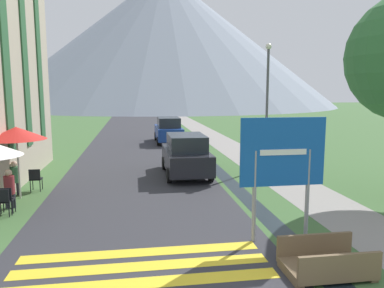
# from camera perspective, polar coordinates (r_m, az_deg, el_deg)

# --- Properties ---
(ground_plane) EXTENTS (160.00, 160.00, 0.00)m
(ground_plane) POSITION_cam_1_polar(r_m,az_deg,el_deg) (24.81, -2.66, -0.41)
(ground_plane) COLOR #3D6033
(road) EXTENTS (6.40, 60.00, 0.01)m
(road) POSITION_cam_1_polar(r_m,az_deg,el_deg) (34.59, -8.57, 1.97)
(road) COLOR #2D2D33
(road) RESTS_ON ground_plane
(footpath) EXTENTS (2.20, 60.00, 0.01)m
(footpath) POSITION_cam_1_polar(r_m,az_deg,el_deg) (35.14, 1.43, 2.15)
(footpath) COLOR gray
(footpath) RESTS_ON ground_plane
(drainage_channel) EXTENTS (0.60, 60.00, 0.00)m
(drainage_channel) POSITION_cam_1_polar(r_m,az_deg,el_deg) (34.80, -2.46, 2.09)
(drainage_channel) COLOR black
(drainage_channel) RESTS_ON ground_plane
(crosswalk_marking) EXTENTS (5.44, 1.84, 0.01)m
(crosswalk_marking) POSITION_cam_1_polar(r_m,az_deg,el_deg) (8.45, -7.54, -17.99)
(crosswalk_marking) COLOR yellow
(crosswalk_marking) RESTS_ON ground_plane
(mountain_distant) EXTENTS (79.19, 79.19, 31.13)m
(mountain_distant) POSITION_cam_1_polar(r_m,az_deg,el_deg) (92.98, -4.19, 15.54)
(mountain_distant) COLOR gray
(mountain_distant) RESTS_ON ground_plane
(road_sign) EXTENTS (2.14, 0.11, 3.08)m
(road_sign) POSITION_cam_1_polar(r_m,az_deg,el_deg) (9.38, 13.63, -2.50)
(road_sign) COLOR gray
(road_sign) RESTS_ON ground_plane
(footbridge) EXTENTS (1.70, 1.10, 0.65)m
(footbridge) POSITION_cam_1_polar(r_m,az_deg,el_deg) (8.46, 19.74, -16.72)
(footbridge) COLOR brown
(footbridge) RESTS_ON ground_plane
(parked_car_near) EXTENTS (1.90, 4.17, 1.82)m
(parked_car_near) POSITION_cam_1_polar(r_m,az_deg,el_deg) (16.38, -0.92, -1.67)
(parked_car_near) COLOR black
(parked_car_near) RESTS_ON ground_plane
(parked_car_far) EXTENTS (1.83, 4.34, 1.82)m
(parked_car_far) POSITION_cam_1_polar(r_m,az_deg,el_deg) (26.65, -3.61, 2.15)
(parked_car_far) COLOR navy
(parked_car_far) RESTS_ON ground_plane
(cafe_chair_far_right) EXTENTS (0.40, 0.40, 0.85)m
(cafe_chair_far_right) POSITION_cam_1_polar(r_m,az_deg,el_deg) (15.03, -22.76, -4.77)
(cafe_chair_far_right) COLOR black
(cafe_chair_far_right) RESTS_ON ground_plane
(cafe_chair_near_right) EXTENTS (0.40, 0.40, 0.85)m
(cafe_chair_near_right) POSITION_cam_1_polar(r_m,az_deg,el_deg) (12.63, -26.49, -7.40)
(cafe_chair_near_right) COLOR black
(cafe_chair_near_right) RESTS_ON ground_plane
(cafe_chair_near_left) EXTENTS (0.40, 0.40, 0.85)m
(cafe_chair_near_left) POSITION_cam_1_polar(r_m,az_deg,el_deg) (12.49, -26.83, -7.59)
(cafe_chair_near_left) COLOR black
(cafe_chair_near_left) RESTS_ON ground_plane
(cafe_umbrella_middle_red) EXTENTS (1.98, 1.98, 2.50)m
(cafe_umbrella_middle_red) POSITION_cam_1_polar(r_m,az_deg,el_deg) (14.02, -25.21, 1.49)
(cafe_umbrella_middle_red) COLOR #B7B2A8
(cafe_umbrella_middle_red) RESTS_ON ground_plane
(person_seated_near) EXTENTS (0.32, 0.32, 1.25)m
(person_seated_near) POSITION_cam_1_polar(r_m,az_deg,el_deg) (13.24, -26.07, -5.87)
(person_seated_near) COLOR #282833
(person_seated_near) RESTS_ON ground_plane
(person_seated_far) EXTENTS (0.32, 0.32, 1.24)m
(person_seated_far) POSITION_cam_1_polar(r_m,az_deg,el_deg) (14.77, -25.38, -4.47)
(person_seated_far) COLOR #282833
(person_seated_far) RESTS_ON ground_plane
(streetlamp) EXTENTS (0.28, 0.28, 5.87)m
(streetlamp) POSITION_cam_1_polar(r_m,az_deg,el_deg) (18.11, 11.39, 7.13)
(streetlamp) COLOR #515156
(streetlamp) RESTS_ON ground_plane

